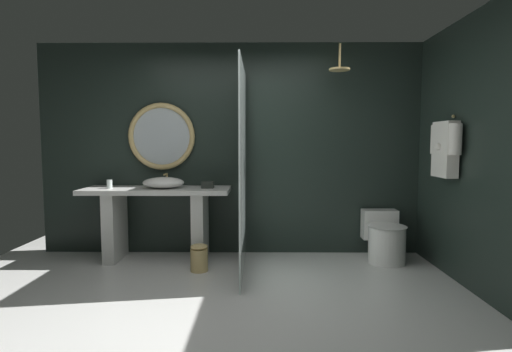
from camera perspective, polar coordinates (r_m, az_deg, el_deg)
ground_plane at (r=3.48m, az=-5.19°, el=-18.84°), size 5.76×5.76×0.00m
back_wall_panel at (r=5.08m, az=-3.16°, el=3.75°), size 4.80×0.10×2.60m
side_wall_right at (r=4.42m, az=27.81°, el=3.03°), size 0.10×2.47×2.60m
vanity_counter at (r=4.93m, az=-13.74°, el=-5.30°), size 1.71×0.59×0.86m
vessel_sink at (r=4.85m, az=-12.92°, el=-0.91°), size 0.48×0.39×0.16m
tumbler_cup at (r=5.00m, az=-19.96°, el=-1.07°), size 0.06×0.06×0.10m
tissue_box at (r=4.77m, az=-6.81°, el=-1.23°), size 0.14×0.13×0.08m
round_wall_mirror at (r=5.13m, az=-13.18°, el=5.46°), size 0.82×0.06×0.82m
shower_glass_panel at (r=4.32m, az=-1.87°, el=0.90°), size 0.02×1.43×2.20m
rain_shower_head at (r=4.82m, az=11.69°, el=14.72°), size 0.24×0.24×0.30m
hanging_bathrobe at (r=4.54m, az=25.11°, el=3.76°), size 0.20×0.53×0.63m
toilet at (r=5.02m, az=17.69°, el=-8.37°), size 0.44×0.64×0.57m
waste_bin at (r=4.50m, az=-8.02°, el=-11.29°), size 0.19×0.19×0.30m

